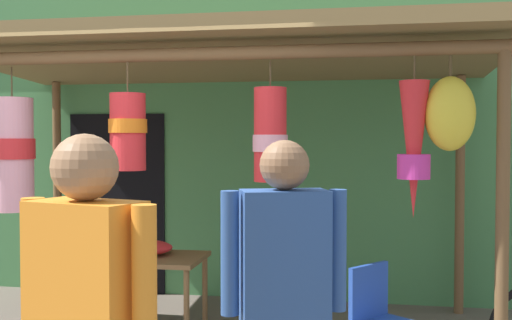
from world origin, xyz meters
TOP-DOWN VIEW (x-y plane):
  - shop_facade at (-0.01, 2.41)m, footprint 11.83×0.29m
  - market_stall_canopy at (0.38, 0.97)m, footprint 4.77×2.41m
  - display_table at (-0.42, 1.07)m, footprint 1.16×0.71m
  - flower_heap_on_table at (-0.45, 1.10)m, footprint 0.68×0.47m
  - folding_chair at (1.71, 0.08)m, footprint 0.56×0.56m
  - wicker_basket_spare at (0.73, 1.13)m, footprint 0.42×0.42m
  - vendor_in_orange at (1.23, -1.40)m, footprint 0.57×0.34m

SIDE VIEW (x-z plane):
  - wicker_basket_spare at x=0.73m, z-range 0.00..0.24m
  - folding_chair at x=1.71m, z-range 0.08..0.92m
  - display_table at x=-0.42m, z-range 0.26..0.92m
  - flower_heap_on_table at x=-0.45m, z-range 0.66..0.80m
  - vendor_in_orange at x=1.23m, z-range 0.16..1.87m
  - shop_facade at x=-0.01m, z-range 0.00..4.29m
  - market_stall_canopy at x=0.38m, z-range 0.98..3.57m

